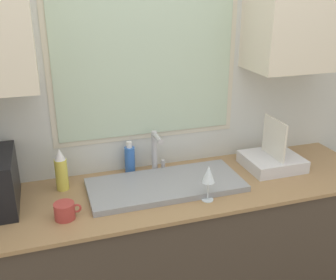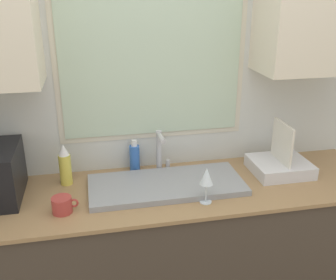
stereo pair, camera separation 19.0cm
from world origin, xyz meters
name	(u,v)px [view 1 (the left image)]	position (x,y,z in m)	size (l,w,h in m)	color
countertop	(163,260)	(0.00, 0.29, 0.45)	(2.36, 0.62, 0.91)	#42382D
wall_back	(147,81)	(0.00, 0.58, 1.41)	(6.00, 0.38, 2.60)	silver
sink_basin	(166,185)	(0.02, 0.30, 0.92)	(0.80, 0.35, 0.03)	gray
faucet	(156,150)	(0.02, 0.49, 1.04)	(0.08, 0.14, 0.24)	#B7B7BC
dish_rack	(272,160)	(0.67, 0.35, 0.96)	(0.31, 0.28, 0.29)	silver
spray_bottle	(61,170)	(-0.49, 0.45, 1.01)	(0.06, 0.06, 0.22)	#D8CC4C
soap_bottle	(130,159)	(-0.12, 0.54, 0.99)	(0.06, 0.06, 0.18)	blue
mug_near_sink	(65,211)	(-0.50, 0.16, 0.95)	(0.12, 0.09, 0.08)	#A53833
wine_glass	(208,175)	(0.17, 0.12, 1.04)	(0.07, 0.07, 0.18)	silver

